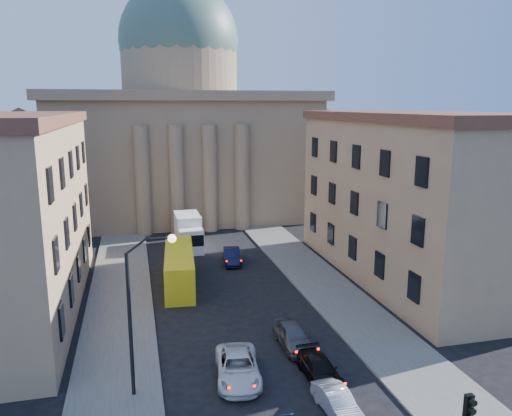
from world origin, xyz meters
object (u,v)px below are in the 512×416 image
Objects in this scene: city_bus at (179,266)px; box_truck at (189,233)px; street_lamp at (140,303)px; car_right_near at (337,402)px.

city_bus is 1.64× the size of box_truck.
box_truck is (2.02, 11.01, 0.10)m from city_bus.
box_truck is (5.49, 27.76, -3.59)m from street_lamp.
car_right_near is at bearing -69.20° from city_bus.
box_truck is (-3.94, 31.77, 1.08)m from car_right_near.
street_lamp is 28.53m from box_truck.
box_truck reaches higher than car_right_near.
city_bus is at bearing 78.30° from street_lamp.
street_lamp is 17.50m from city_bus.
street_lamp is at bearing -101.36° from box_truck.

